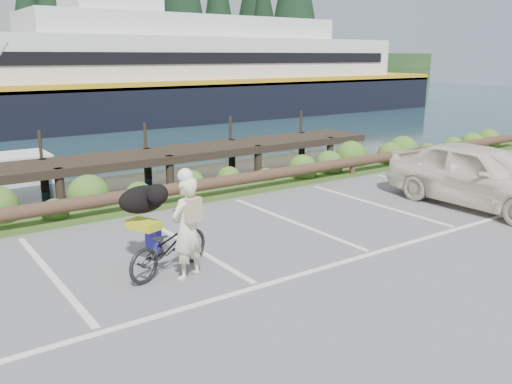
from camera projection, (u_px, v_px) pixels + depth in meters
ground at (246, 278)px, 8.95m from camera, size 72.00×72.00×0.00m
vegetation_strip at (124, 205)px, 13.15m from camera, size 34.00×1.60×0.10m
log_rail at (136, 214)px, 12.60m from camera, size 32.00×0.30×0.60m
bicycle at (169, 246)px, 9.10m from camera, size 1.91×1.22×0.95m
cyclist at (187, 228)px, 8.78m from camera, size 0.73×0.60×1.71m
dog at (142, 199)px, 9.25m from camera, size 0.68×0.93×0.49m
parked_car at (480, 175)px, 13.06m from camera, size 1.89×4.59×1.56m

